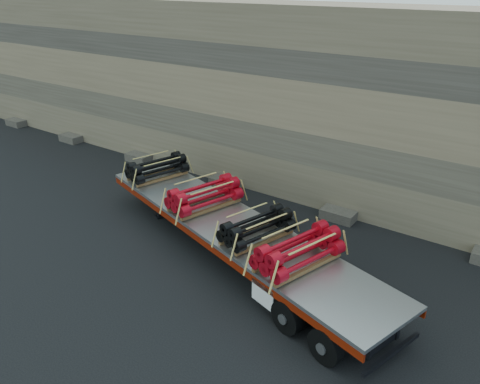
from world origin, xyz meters
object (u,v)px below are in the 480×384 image
object	(u,v)px
bundle_midrear	(257,228)
bundle_rear	(298,251)
bundle_front	(157,168)
bundle_midfront	(204,196)
trailer	(233,241)

from	to	relation	value
bundle_midrear	bundle_rear	world-z (taller)	bundle_rear
bundle_front	bundle_rear	xyz separation A→B (m)	(6.92, -2.09, 0.04)
bundle_midfront	trailer	bearing A→B (deg)	-0.00
bundle_front	bundle_midrear	bearing A→B (deg)	0.00
bundle_midfront	bundle_front	bearing A→B (deg)	-180.00
bundle_midfront	bundle_midrear	size ratio (longest dim) A/B	1.10
trailer	bundle_midfront	xyz separation A→B (m)	(-1.40, 0.42, 0.98)
bundle_midfront	bundle_midrear	world-z (taller)	bundle_midfront
bundle_midfront	bundle_midrear	bearing A→B (deg)	-0.00
trailer	bundle_midfront	world-z (taller)	bundle_midfront
bundle_midrear	bundle_midfront	bearing A→B (deg)	180.00
bundle_front	bundle_midfront	bearing A→B (deg)	0.00
bundle_rear	bundle_front	bearing A→B (deg)	180.00
bundle_front	bundle_midrear	size ratio (longest dim) A/B	1.01
trailer	bundle_front	distance (m)	4.59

